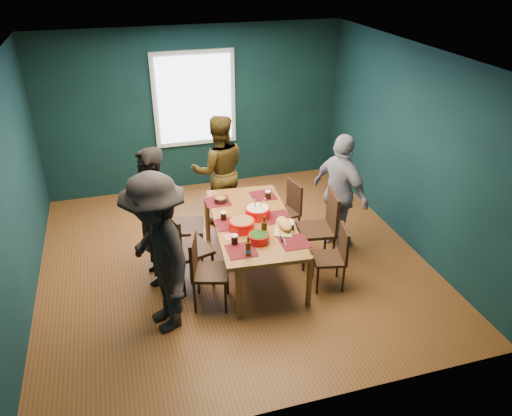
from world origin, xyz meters
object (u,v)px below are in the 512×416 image
Objects in this scene: chair_left_far at (178,220)px; person_near_left at (158,255)px; chair_right_mid at (324,223)px; person_right at (341,193)px; chair_right_near at (336,253)px; chair_left_mid at (182,245)px; person_far_left at (152,217)px; chair_right_far at (289,206)px; bowl_herbs at (259,238)px; bowl_salad at (242,225)px; cutting_board at (284,225)px; person_back at (219,171)px; dining_table at (253,225)px; bowl_dumpling at (258,212)px; chair_left_near at (203,266)px.

person_near_left reaches higher than chair_left_far.
chair_left_far is 1.91m from chair_right_mid.
chair_right_near is at bearing 133.70° from person_right.
person_far_left is at bearing 121.56° from chair_left_mid.
person_far_left reaches higher than chair_right_far.
chair_left_far is at bearing 69.11° from chair_left_mid.
person_near_left is at bearing -168.45° from bowl_herbs.
chair_right_near is (0.16, -1.27, -0.02)m from chair_right_far.
cutting_board is at bearing -13.42° from bowl_salad.
person_right is at bearing 145.23° from person_back.
person_back is at bearing 60.22° from chair_left_far.
bowl_herbs is at bearing -148.49° from chair_right_mid.
person_right is (0.42, 0.84, 0.35)m from chair_right_near.
chair_right_mid is 0.52m from person_right.
bowl_salad reaches higher than dining_table.
bowl_dumpling is at bearing 150.69° from chair_right_near.
chair_right_mid is at bearing 5.14° from bowl_salad.
chair_right_near is 2.57× the size of bowl_dumpling.
bowl_dumpling is at bearing 75.21° from bowl_herbs.
chair_right_far is 0.79m from person_right.
bowl_herbs is (0.81, -1.02, 0.20)m from chair_left_far.
chair_left_mid is 0.63× the size of person_right.
person_back is 5.33× the size of bowl_salad.
chair_left_far reaches higher than bowl_salad.
person_right is at bearing 36.89° from chair_left_near.
bowl_herbs is at bearing -40.20° from chair_left_far.
person_far_left reaches higher than chair_left_near.
chair_right_near is 0.50× the size of person_right.
person_back is at bearing 88.65° from chair_left_near.
person_back reaches higher than chair_left_far.
person_right reaches higher than bowl_dumpling.
person_back is at bearing 128.55° from chair_right_near.
chair_left_far is 1.01× the size of chair_right_mid.
cutting_board is (1.19, -0.81, 0.19)m from chair_left_far.
person_back is 0.91× the size of person_near_left.
bowl_salad is (0.69, -0.69, 0.21)m from chair_left_far.
person_back reaches higher than chair_right_far.
chair_right_near is 1.20m from bowl_salad.
person_far_left reaches higher than dining_table.
dining_table is at bearing 80.89° from person_far_left.
chair_left_near is at bearing -144.37° from bowl_dumpling.
chair_right_mid is at bearing 95.20° from chair_right_near.
person_far_left reaches higher than bowl_salad.
chair_left_mid is (-0.04, -0.63, 0.01)m from chair_left_far.
chair_right_mid is 0.56m from chair_right_near.
dining_table is 1.08m from chair_right_near.
person_near_left is at bearing -133.82° from chair_left_mid.
bowl_dumpling is at bearing -6.29° from chair_left_mid.
chair_left_far is 0.58m from person_far_left.
chair_right_far is at bearing 143.48° from person_back.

